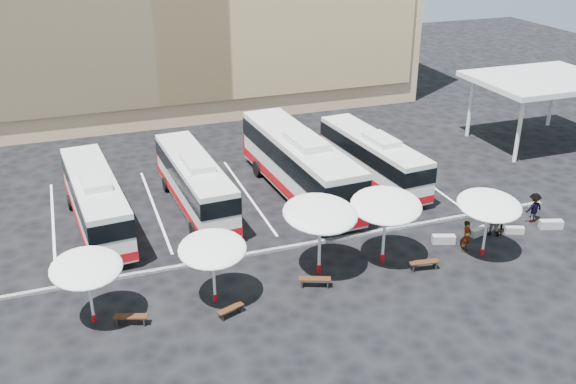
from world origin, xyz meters
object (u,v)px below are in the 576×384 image
object	(u,v)px
wood_bench_2	(315,280)
passenger_0	(466,236)
passenger_2	(500,220)
passenger_3	(534,208)
sunshade_2	(320,214)
bus_0	(95,199)
bus_2	(299,163)
wood_bench_0	(131,318)
conc_bench_1	(479,232)
sunshade_0	(86,268)
bus_1	(195,181)
sunshade_4	(489,205)
conc_bench_3	(551,224)
passenger_1	(494,220)
sunshade_3	(386,206)
wood_bench_3	(424,263)
sunshade_1	(212,249)
conc_bench_2	(514,230)
wood_bench_1	(231,310)
conc_bench_0	(444,239)

from	to	relation	value
wood_bench_2	passenger_0	size ratio (longest dim) A/B	0.89
passenger_0	passenger_2	bearing A→B (deg)	-6.23
passenger_3	sunshade_2	bearing A→B (deg)	-0.63
bus_0	bus_2	world-z (taller)	bus_2
wood_bench_2	wood_bench_0	bearing A→B (deg)	-179.36
wood_bench_2	conc_bench_1	world-z (taller)	wood_bench_2
bus_2	sunshade_0	bearing A→B (deg)	-147.52
bus_1	wood_bench_0	distance (m)	12.24
sunshade_4	conc_bench_3	world-z (taller)	sunshade_4
sunshade_2	passenger_3	xyz separation A→B (m)	(14.07, 1.00, -2.43)
passenger_1	conc_bench_1	bearing A→B (deg)	21.08
sunshade_3	wood_bench_3	bearing A→B (deg)	-42.20
sunshade_1	conc_bench_1	bearing A→B (deg)	4.99
sunshade_1	wood_bench_0	xyz separation A→B (m)	(-4.01, -0.56, -2.48)
wood_bench_0	conc_bench_2	distance (m)	21.86
bus_2	conc_bench_1	xyz separation A→B (m)	(7.72, -8.67, -1.96)
sunshade_0	sunshade_1	world-z (taller)	sunshade_1
bus_0	bus_1	size ratio (longest dim) A/B	1.01
wood_bench_1	wood_bench_3	bearing A→B (deg)	2.97
sunshade_4	conc_bench_1	distance (m)	3.62
wood_bench_2	passenger_2	bearing A→B (deg)	7.81
sunshade_2	conc_bench_2	xyz separation A→B (m)	(12.15, 0.12, -3.14)
sunshade_4	passenger_1	distance (m)	3.35
bus_2	conc_bench_1	world-z (taller)	bus_2
wood_bench_0	passenger_2	xyz separation A→B (m)	(20.97, 1.75, 0.48)
sunshade_3	wood_bench_2	bearing A→B (deg)	-165.94
conc_bench_2	passenger_2	distance (m)	1.10
sunshade_0	bus_0	bearing A→B (deg)	84.04
sunshade_2	bus_2	bearing A→B (deg)	75.74
passenger_0	passenger_1	distance (m)	2.77
sunshade_2	conc_bench_0	bearing A→B (deg)	3.60
bus_0	wood_bench_2	distance (m)	13.97
bus_0	passenger_2	world-z (taller)	bus_0
bus_1	conc_bench_2	distance (m)	19.08
wood_bench_3	passenger_1	xyz separation A→B (m)	(5.67, 2.04, 0.58)
wood_bench_1	conc_bench_0	size ratio (longest dim) A/B	1.09
sunshade_3	bus_2	bearing A→B (deg)	97.27
passenger_0	bus_2	bearing A→B (deg)	94.38
bus_2	passenger_0	world-z (taller)	bus_2
sunshade_2	sunshade_3	world-z (taller)	sunshade_2
conc_bench_0	passenger_3	xyz separation A→B (m)	(6.38, 0.52, 0.67)
conc_bench_1	passenger_3	distance (m)	4.07
sunshade_0	passenger_0	distance (m)	19.64
wood_bench_3	conc_bench_2	bearing A→B (deg)	13.97
conc_bench_2	passenger_0	distance (m)	3.98
bus_0	bus_1	xyz separation A→B (m)	(5.93, 0.73, -0.02)
bus_2	wood_bench_2	world-z (taller)	bus_2
conc_bench_2	conc_bench_1	bearing A→B (deg)	166.35
sunshade_2	passenger_0	world-z (taller)	sunshade_2
bus_0	passenger_3	size ratio (longest dim) A/B	6.21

